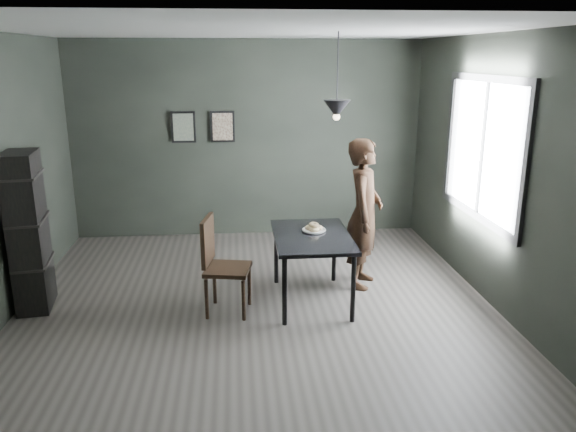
{
  "coord_description": "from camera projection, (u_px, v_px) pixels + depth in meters",
  "views": [
    {
      "loc": [
        -0.19,
        -5.58,
        2.57
      ],
      "look_at": [
        0.35,
        0.05,
        0.95
      ],
      "focal_mm": 35.0,
      "sensor_mm": 36.0,
      "label": 1
    }
  ],
  "objects": [
    {
      "name": "framed_print_right",
      "position": [
        223.0,
        127.0,
        7.95
      ],
      "size": [
        0.34,
        0.04,
        0.44
      ],
      "color": "black",
      "rests_on": "ground"
    },
    {
      "name": "wood_chair",
      "position": [
        219.0,
        259.0,
        5.7
      ],
      "size": [
        0.51,
        0.51,
        1.01
      ],
      "rotation": [
        0.0,
        0.0,
        -0.18
      ],
      "color": "black",
      "rests_on": "ground"
    },
    {
      "name": "framed_print_left",
      "position": [
        183.0,
        127.0,
        7.9
      ],
      "size": [
        0.34,
        0.04,
        0.44
      ],
      "color": "black",
      "rests_on": "ground"
    },
    {
      "name": "woman",
      "position": [
        364.0,
        214.0,
        6.32
      ],
      "size": [
        0.6,
        0.73,
        1.7
      ],
      "primitive_type": "imported",
      "rotation": [
        0.0,
        0.0,
        1.21
      ],
      "color": "black",
      "rests_on": "ground"
    },
    {
      "name": "window_assembly",
      "position": [
        483.0,
        149.0,
        6.04
      ],
      "size": [
        0.04,
        1.96,
        1.56
      ],
      "color": "white",
      "rests_on": "ground"
    },
    {
      "name": "ground",
      "position": [
        256.0,
        302.0,
        6.06
      ],
      "size": [
        5.0,
        5.0,
        0.0
      ],
      "primitive_type": "plane",
      "color": "#332F2C",
      "rests_on": "ground"
    },
    {
      "name": "pendant_lamp",
      "position": [
        337.0,
        109.0,
        5.67
      ],
      "size": [
        0.28,
        0.28,
        0.86
      ],
      "color": "black",
      "rests_on": "ground"
    },
    {
      "name": "ceiling",
      "position": [
        252.0,
        30.0,
        5.29
      ],
      "size": [
        5.0,
        5.0,
        0.02
      ],
      "color": "silver",
      "rests_on": "ground"
    },
    {
      "name": "shelf_unit",
      "position": [
        28.0,
        232.0,
        5.74
      ],
      "size": [
        0.38,
        0.59,
        1.66
      ],
      "primitive_type": "cube",
      "rotation": [
        0.0,
        0.0,
        0.13
      ],
      "color": "black",
      "rests_on": "ground"
    },
    {
      "name": "back_wall",
      "position": [
        248.0,
        140.0,
        8.07
      ],
      "size": [
        5.0,
        0.1,
        2.8
      ],
      "primitive_type": "cube",
      "color": "black",
      "rests_on": "ground"
    },
    {
      "name": "white_plate",
      "position": [
        314.0,
        231.0,
        6.03
      ],
      "size": [
        0.23,
        0.23,
        0.01
      ],
      "primitive_type": "cylinder",
      "color": "white",
      "rests_on": "cafe_table"
    },
    {
      "name": "cafe_table",
      "position": [
        312.0,
        242.0,
        5.93
      ],
      "size": [
        0.8,
        1.2,
        0.75
      ],
      "color": "black",
      "rests_on": "ground"
    },
    {
      "name": "donut_pile",
      "position": [
        314.0,
        227.0,
        6.02
      ],
      "size": [
        0.19,
        0.19,
        0.09
      ],
      "rotation": [
        0.0,
        0.0,
        0.41
      ],
      "color": "beige",
      "rests_on": "white_plate"
    }
  ]
}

